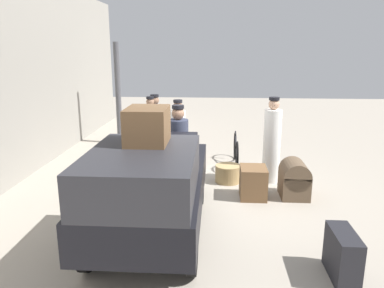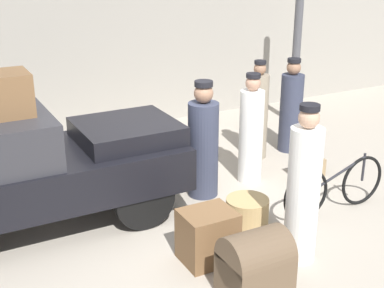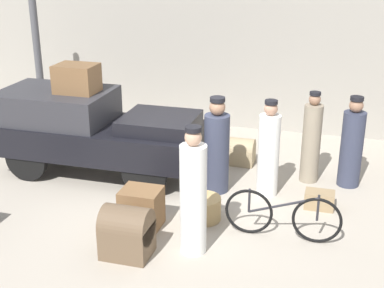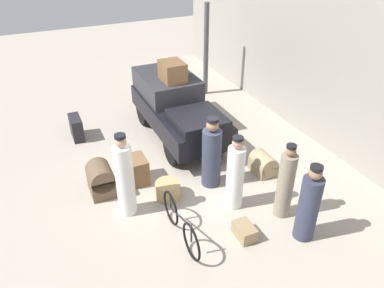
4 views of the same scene
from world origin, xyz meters
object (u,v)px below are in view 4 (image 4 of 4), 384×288
Objects in this scene: trunk_umber_medium at (76,128)px; wicker_basket at (168,190)px; conductor_in_dark_uniform at (125,178)px; suitcase_small_leather at (135,170)px; bicycle at (180,224)px; trunk_barrel_dark at (101,179)px; trunk_large_brown at (263,164)px; trunk_wicker_pale at (245,231)px; porter_standing_middle at (286,184)px; porter_carrying_trunk at (309,206)px; truck at (176,106)px; porter_with_bicycle at (212,155)px; porter_lifting_near_truck at (235,175)px; trunk_on_truck_roof at (172,71)px.

wicker_basket is at bearing 21.38° from trunk_umber_medium.
conductor_in_dark_uniform is 3.03× the size of suitcase_small_leather.
bicycle reaches higher than trunk_barrel_dark.
trunk_large_brown is (-1.17, 2.65, -0.14)m from bicycle.
trunk_wicker_pale is at bearing -42.54° from trunk_large_brown.
porter_carrying_trunk is (0.70, 0.01, -0.03)m from porter_standing_middle.
truck is at bearing 124.57° from trunk_barrel_dark.
porter_carrying_trunk is 4.39m from trunk_barrel_dark.
porter_with_bicycle is at bearing 35.58° from trunk_umber_medium.
truck is 3.11m from trunk_barrel_dark.
trunk_barrel_dark is (0.10, -0.81, 0.05)m from suitcase_small_leather.
suitcase_small_leather is (1.64, -1.71, -0.57)m from truck.
trunk_large_brown is at bearing 90.21° from conductor_in_dark_uniform.
trunk_umber_medium is at bearing -149.42° from porter_lifting_near_truck.
conductor_in_dark_uniform is 1.10× the size of porter_with_bicycle.
conductor_in_dark_uniform is at bearing -26.15° from suitcase_small_leather.
trunk_on_truck_roof is at bearing -171.74° from porter_carrying_trunk.
porter_with_bicycle is 1.44m from trunk_large_brown.
porter_carrying_trunk is at bearing 30.38° from trunk_umber_medium.
suitcase_small_leather is (-2.11, -0.24, -0.06)m from bicycle.
trunk_umber_medium is at bearing -144.42° from porter_with_bicycle.
porter_standing_middle is 1.76m from porter_with_bicycle.
porter_with_bicycle is at bearing 73.39° from trunk_barrel_dark.
truck is 5.99× the size of suitcase_small_leather.
trunk_on_truck_roof is (-1.85, 1.71, 1.50)m from suitcase_small_leather.
porter_standing_middle is 5.97m from trunk_umber_medium.
truck is at bearing 175.34° from trunk_wicker_pale.
porter_carrying_trunk is 1.30m from trunk_wicker_pale.
porter_carrying_trunk is at bearing 66.97° from bicycle.
porter_carrying_trunk reaches higher than wicker_basket.
trunk_large_brown is at bearing 22.80° from trunk_on_truck_roof.
porter_with_bicycle is at bearing -95.91° from trunk_large_brown.
porter_lifting_near_truck is at bearing 57.19° from trunk_barrel_dark.
trunk_barrel_dark is at bearing -122.81° from porter_lifting_near_truck.
porter_standing_middle is at bearing 45.93° from suitcase_small_leather.
truck is 4.07m from bicycle.
conductor_in_dark_uniform is 1.13× the size of porter_carrying_trunk.
conductor_in_dark_uniform is at bearing -125.83° from porter_carrying_trunk.
porter_lifting_near_truck is 2.40× the size of trunk_umber_medium.
conductor_in_dark_uniform reaches higher than trunk_large_brown.
trunk_on_truck_roof is (-3.96, 1.48, 1.43)m from bicycle.
porter_lifting_near_truck is at bearing 162.96° from trunk_wicker_pale.
bicycle is at bearing 31.33° from conductor_in_dark_uniform.
trunk_on_truck_roof is at bearing 73.70° from trunk_umber_medium.
porter_standing_middle is at bearing -18.50° from trunk_large_brown.
trunk_large_brown is (-0.01, 3.35, -0.63)m from conductor_in_dark_uniform.
trunk_barrel_dark reaches higher than trunk_umber_medium.
trunk_umber_medium is at bearing -173.25° from conductor_in_dark_uniform.
porter_standing_middle is at bearing 29.37° from porter_with_bicycle.
porter_lifting_near_truck reaches higher than porter_carrying_trunk.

